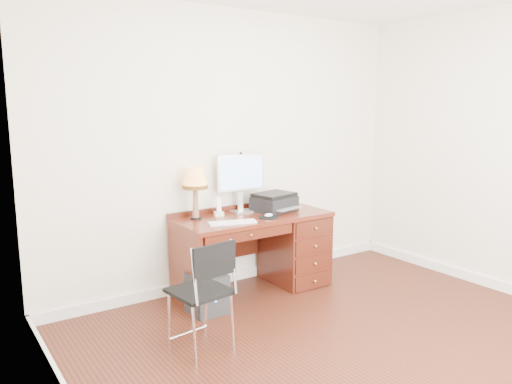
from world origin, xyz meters
TOP-DOWN VIEW (x-y plane):
  - ground at (0.00, 0.00)m, footprint 4.00×4.00m
  - room_shell at (0.00, 0.63)m, footprint 4.00×4.00m
  - desk at (0.32, 1.40)m, footprint 1.50×0.67m
  - monitor at (-0.01, 1.61)m, footprint 0.49×0.18m
  - keyboard at (-0.34, 1.23)m, footprint 0.44×0.23m
  - mouse_pad at (0.06, 1.24)m, footprint 0.20×0.20m
  - printer at (0.29, 1.46)m, footprint 0.46×0.39m
  - leg_lamp at (-0.53, 1.56)m, footprint 0.24×0.24m
  - phone at (-0.28, 1.56)m, footprint 0.10×0.10m
  - pen_cup at (0.27, 1.53)m, footprint 0.08×0.08m
  - chair at (-0.98, 0.58)m, footprint 0.44×0.44m
  - equipment_box at (-0.63, 1.18)m, footprint 0.30×0.30m

SIDE VIEW (x-z plane):
  - ground at x=0.00m, z-range 0.00..0.00m
  - room_shell at x=0.00m, z-range -1.95..2.05m
  - equipment_box at x=-0.63m, z-range 0.00..0.35m
  - desk at x=0.32m, z-range 0.04..0.79m
  - chair at x=-0.98m, z-range 0.09..0.93m
  - keyboard at x=-0.34m, z-range 0.75..0.77m
  - mouse_pad at x=0.06m, z-range 0.74..0.78m
  - pen_cup at x=0.27m, z-range 0.75..0.85m
  - phone at x=-0.28m, z-range 0.71..0.89m
  - printer at x=0.29m, z-range 0.75..0.93m
  - leg_lamp at x=-0.53m, z-range 0.86..1.35m
  - monitor at x=-0.01m, z-range 0.82..1.39m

